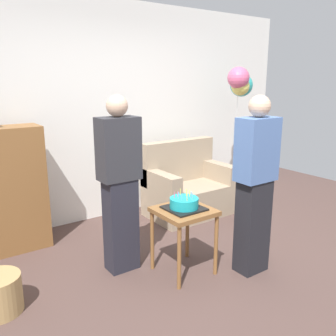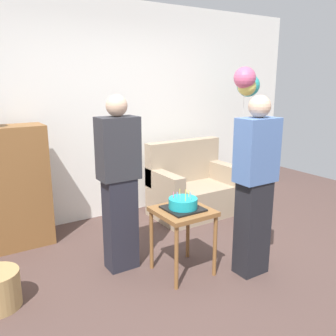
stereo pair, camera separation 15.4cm
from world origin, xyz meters
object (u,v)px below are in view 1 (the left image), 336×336
at_px(couch, 187,188).
at_px(person_holding_cake, 255,185).
at_px(birthday_cake, 184,204).
at_px(person_blowing_candles, 120,184).
at_px(handbag, 246,215).
at_px(side_table, 184,219).
at_px(balloon_bunch, 240,83).
at_px(bookshelf, 3,189).

height_order(couch, person_holding_cake, person_holding_cake).
height_order(couch, birthday_cake, couch).
xyz_separation_m(person_blowing_candles, handbag, (1.81, 0.10, -0.73)).
relative_size(couch, person_blowing_candles, 0.67).
bearing_deg(side_table, person_blowing_candles, 138.49).
height_order(birthday_cake, person_blowing_candles, person_blowing_candles).
relative_size(person_holding_cake, balloon_bunch, 0.85).
relative_size(couch, bookshelf, 0.70).
relative_size(couch, balloon_bunch, 0.58).
xyz_separation_m(birthday_cake, person_holding_cake, (0.54, -0.34, 0.16)).
bearing_deg(bookshelf, balloon_bunch, -6.40).
relative_size(couch, person_holding_cake, 0.67).
relative_size(couch, side_table, 1.78).
distance_m(bookshelf, balloon_bunch, 3.19).
height_order(couch, bookshelf, bookshelf).
height_order(couch, side_table, couch).
bearing_deg(person_holding_cake, birthday_cake, -11.87).
relative_size(side_table, balloon_bunch, 0.32).
xyz_separation_m(bookshelf, balloon_bunch, (3.00, -0.34, 1.03)).
xyz_separation_m(side_table, handbag, (1.37, 0.48, -0.42)).
height_order(bookshelf, birthday_cake, bookshelf).
xyz_separation_m(bookshelf, person_holding_cake, (1.77, -1.75, 0.16)).
relative_size(couch, birthday_cake, 3.44).
bearing_deg(balloon_bunch, person_holding_cake, -131.08).
distance_m(bookshelf, person_blowing_candles, 1.30).
height_order(person_holding_cake, handbag, person_holding_cake).
height_order(bookshelf, side_table, bookshelf).
bearing_deg(side_table, person_holding_cake, -32.53).
relative_size(handbag, balloon_bunch, 0.15).
height_order(side_table, birthday_cake, birthday_cake).
bearing_deg(person_blowing_candles, birthday_cake, -38.47).
xyz_separation_m(couch, bookshelf, (-2.21, 0.23, 0.33)).
relative_size(side_table, person_blowing_candles, 0.38).
bearing_deg(balloon_bunch, birthday_cake, -148.75).
bearing_deg(side_table, handbag, 19.47).
distance_m(couch, handbag, 0.84).
bearing_deg(bookshelf, handbag, -19.55).
height_order(person_blowing_candles, balloon_bunch, balloon_bunch).
bearing_deg(person_holding_cake, person_blowing_candles, -16.18).
height_order(birthday_cake, handbag, birthday_cake).
height_order(side_table, person_blowing_candles, person_blowing_candles).
relative_size(person_holding_cake, handbag, 5.82).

